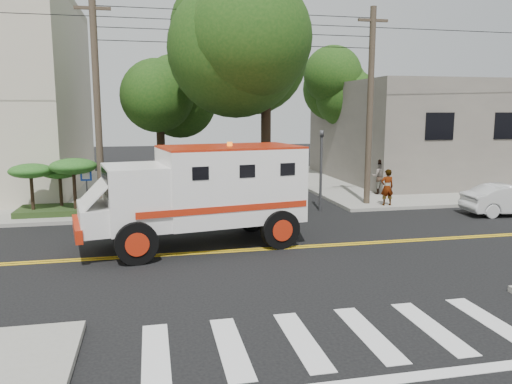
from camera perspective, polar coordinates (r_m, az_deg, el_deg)
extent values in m
plane|color=black|center=(16.29, 1.15, -6.53)|extent=(100.00, 100.00, 0.00)
cube|color=gray|center=(33.73, 18.55, 1.36)|extent=(17.00, 17.00, 0.15)
cube|color=#665F57|center=(34.68, 20.54, 6.56)|extent=(14.00, 12.00, 6.00)
cylinder|color=#382D23|center=(21.36, -17.66, 9.01)|extent=(0.28, 0.28, 9.00)
cylinder|color=#382D23|center=(23.62, 12.88, 9.20)|extent=(0.28, 0.28, 9.00)
cylinder|color=black|center=(22.36, 1.14, 6.87)|extent=(0.44, 0.44, 7.00)
sphere|color=#173C10|center=(22.49, 1.17, 15.82)|extent=(5.32, 5.32, 5.32)
sphere|color=#173C10|center=(22.12, 4.66, 17.39)|extent=(4.56, 4.56, 4.56)
cylinder|color=black|center=(27.31, -10.82, 5.67)|extent=(0.44, 0.44, 5.60)
sphere|color=#173C10|center=(27.29, -11.00, 11.55)|extent=(3.92, 3.92, 3.92)
sphere|color=#173C10|center=(26.78, -9.17, 12.54)|extent=(3.36, 3.36, 3.36)
cylinder|color=black|center=(33.54, 9.18, 6.65)|extent=(0.44, 0.44, 5.95)
sphere|color=#173C10|center=(33.54, 9.31, 11.74)|extent=(4.20, 4.20, 4.20)
sphere|color=#173C10|center=(33.35, 11.19, 12.47)|extent=(3.60, 3.60, 3.60)
cylinder|color=#3F3F42|center=(22.28, 7.43, 2.40)|extent=(0.12, 0.12, 3.60)
imported|color=#3F3F42|center=(22.16, 7.50, 5.87)|extent=(0.15, 0.18, 0.90)
cylinder|color=#3F3F42|center=(21.89, -18.73, -0.25)|extent=(0.06, 0.06, 2.00)
cube|color=#0C33A5|center=(21.72, -18.86, 1.80)|extent=(0.45, 0.03, 0.45)
cube|color=#1E3314|center=(22.79, -21.71, -1.93)|extent=(3.20, 2.00, 0.24)
cylinder|color=black|center=(22.53, -24.22, 0.06)|extent=(0.14, 0.14, 1.52)
ellipsoid|color=#184B16|center=(22.42, -24.37, 2.22)|extent=(1.73, 1.73, 0.60)
cylinder|color=black|center=(23.03, -21.42, 0.22)|extent=(0.14, 0.14, 1.36)
ellipsoid|color=#184B16|center=(22.93, -21.53, 2.11)|extent=(1.55, 1.55, 0.54)
cylinder|color=black|center=(22.02, -20.02, 0.34)|extent=(0.14, 0.14, 1.68)
ellipsoid|color=#184B16|center=(21.90, -20.16, 2.78)|extent=(1.91, 1.91, 0.66)
cube|color=white|center=(16.70, -2.99, 0.92)|extent=(4.87, 3.37, 2.41)
cube|color=white|center=(16.02, -13.55, -0.52)|extent=(2.25, 2.81, 1.95)
cube|color=black|center=(15.84, -16.83, 1.13)|extent=(0.40, 1.94, 0.80)
cube|color=white|center=(16.00, -17.75, -2.81)|extent=(1.41, 2.44, 0.80)
cube|color=#B1230D|center=(16.03, -19.75, -3.95)|extent=(0.63, 2.47, 0.40)
cube|color=#B1230D|center=(16.56, -3.02, 5.17)|extent=(4.87, 3.37, 0.07)
cylinder|color=black|center=(14.98, -13.53, -5.70)|extent=(1.31, 0.58, 1.26)
cylinder|color=black|center=(17.46, -14.78, -3.62)|extent=(1.31, 0.58, 1.26)
cylinder|color=black|center=(16.24, 2.77, -4.28)|extent=(1.31, 0.58, 1.26)
cylinder|color=black|center=(18.56, -0.54, -2.55)|extent=(1.31, 0.58, 1.26)
imported|color=silver|center=(24.04, 27.09, -0.79)|extent=(4.12, 1.73, 1.32)
imported|color=gray|center=(23.53, 14.76, 0.53)|extent=(0.62, 0.42, 1.67)
imported|color=gray|center=(26.64, 13.96, 1.70)|extent=(1.09, 1.00, 1.81)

